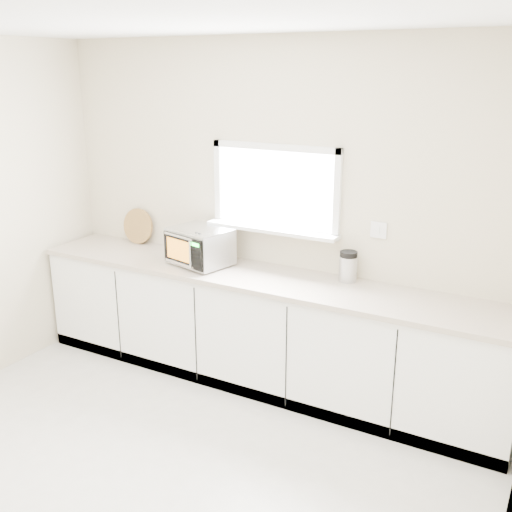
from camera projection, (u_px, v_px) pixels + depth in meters
The scene contains 8 objects.
ground at pixel (119, 505), 3.52m from camera, with size 4.00×4.00×0.00m, color beige.
back_wall at pixel (276, 211), 4.77m from camera, with size 4.00×0.17×2.70m.
cabinets at pixel (258, 331), 4.80m from camera, with size 3.92×0.60×0.88m, color white.
countertop at pixel (257, 277), 4.66m from camera, with size 3.92×0.64×0.04m, color #B7AB97.
microwave at pixel (200, 246), 4.84m from camera, with size 0.54×0.47×0.31m.
knife_block at pixel (202, 253), 4.74m from camera, with size 0.15×0.23×0.31m.
cutting_board at pixel (138, 226), 5.45m from camera, with size 0.32×0.32×0.02m, color #9F7B3D.
coffee_grinder at pixel (348, 266), 4.48m from camera, with size 0.15×0.15×0.24m.
Camera 1 is at (2.11, -2.16, 2.46)m, focal length 42.00 mm.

